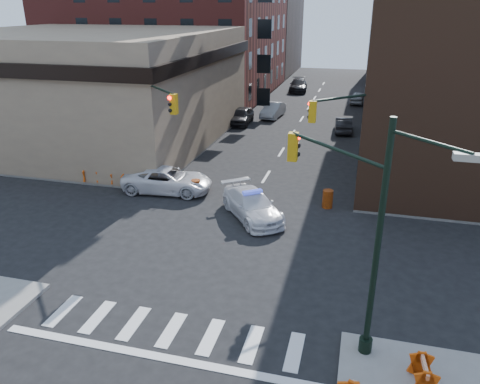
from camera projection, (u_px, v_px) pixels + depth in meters
The scene contains 26 objects.
ground at pixel (225, 244), 23.09m from camera, with size 140.00×140.00×0.00m, color black.
sidewalk_nw at pixel (122, 99), 57.87m from camera, with size 34.00×54.50×0.15m, color gray.
bank_building at pixel (89, 85), 40.23m from camera, with size 22.00×22.00×9.00m, color #937D60.
commercial_row_ne at pixel (458, 58), 37.58m from camera, with size 14.00×34.00×14.00m, color #4B2D1E.
filler_nw at pixel (237, 23), 79.49m from camera, with size 20.00×18.00×16.00m, color brown.
filler_ne at pixel (425, 40), 69.56m from camera, with size 16.00×16.00×12.00m, color maroon.
signal_pole_se at pixel (354, 219), 14.98m from camera, with size 5.40×5.27×8.00m.
signal_pole_nw at pixel (155, 126), 27.64m from camera, with size 3.58×3.67×8.00m.
signal_pole_ne at pixel (357, 139), 24.89m from camera, with size 3.67×3.58×8.00m.
tree_ne_near at pixel (381, 91), 43.33m from camera, with size 3.00×3.00×4.85m.
tree_ne_far at pixel (380, 79), 50.51m from camera, with size 3.00×3.00×4.85m.
police_car at pixel (252, 205), 25.71m from camera, with size 2.08×5.11×1.48m, color silver.
pickup at pixel (167, 180), 29.29m from camera, with size 2.56×5.56×1.55m, color silver.
parked_car_wnear at pixel (241, 116), 45.95m from camera, with size 1.90×4.71×1.61m, color black.
parked_car_wfar at pixel (273, 110), 48.63m from camera, with size 1.60×4.59×1.51m, color gray.
parked_car_wdeep at pixel (298, 85), 63.14m from camera, with size 2.28×5.60×1.62m, color black.
parked_car_enear at pixel (343, 125), 43.07m from camera, with size 1.44×4.14×1.36m, color black.
parked_car_efar at pixel (359, 98), 55.41m from camera, with size 1.63×4.05×1.38m, color gray.
pedestrian_a at pixel (126, 171), 30.07m from camera, with size 0.66×0.44×1.82m, color black.
pedestrian_b at pixel (94, 150), 34.12m from camera, with size 0.93×0.73×1.92m, color black.
pedestrian_c at pixel (80, 158), 32.93m from camera, with size 0.91×0.38×1.55m, color #202431.
barrel_road at pixel (328, 199), 27.06m from camera, with size 0.60×0.60×1.07m, color #C15E09.
barrel_bank at pixel (196, 188), 28.75m from camera, with size 0.57×0.57×1.02m, color red.
barricade_se_a at pixel (423, 374), 14.19m from camera, with size 1.14×0.57×0.85m, color #D8450A, non-canonical shape.
barricade_nw_a at pixel (120, 179), 30.05m from camera, with size 1.11×0.56×0.84m, color red, non-canonical shape.
barricade_nw_b at pixel (92, 175), 30.60m from camera, with size 1.21×0.60×0.91m, color #BF3A09, non-canonical shape.
Camera 1 is at (5.95, -19.59, 11.01)m, focal length 35.00 mm.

